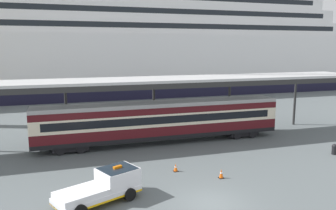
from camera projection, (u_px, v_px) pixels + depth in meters
ground_plane at (211, 203)px, 20.60m from camera, size 400.00×400.00×0.00m
cruise_ship at (39, 42)px, 67.36m from camera, size 137.28×28.13×30.98m
platform_canopy at (160, 81)px, 32.90m from camera, size 44.43×5.46×6.38m
train_carriage at (161, 120)px, 33.15m from camera, size 24.17×2.81×4.11m
service_truck at (105, 185)px, 20.72m from camera, size 5.57×3.94×2.02m
traffic_cone_near at (221, 174)px, 24.41m from camera, size 0.36×0.36×0.70m
traffic_cone_mid at (176, 168)px, 25.75m from camera, size 0.36×0.36×0.62m
quay_bollard at (334, 149)px, 29.81m from camera, size 0.48×0.48×0.96m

